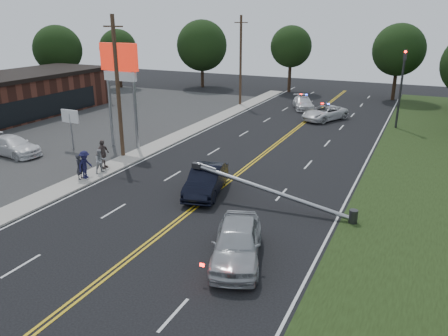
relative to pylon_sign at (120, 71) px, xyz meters
The scene contains 23 objects.
ground 18.50m from the pylon_sign, 53.13° to the right, with size 120.00×120.00×0.00m, color black.
sidewalk 7.46m from the pylon_sign, 62.30° to the right, with size 1.80×70.00×0.12m, color #ABA59A.
centerline_yellow 12.73m from the pylon_sign, 20.85° to the right, with size 0.36×80.00×0.00m, color gold.
pylon_sign is the anchor object (origin of this frame).
small_sign 5.45m from the pylon_sign, 150.26° to the right, with size 1.60×0.14×3.10m.
traffic_signal 24.75m from the pylon_sign, 40.39° to the left, with size 0.28×0.41×7.05m.
fallen_streetlight 16.66m from the pylon_sign, 22.22° to the right, with size 9.36×0.44×1.91m.
utility_pole_mid 2.55m from the pylon_sign, 56.98° to the right, with size 1.60×0.28×10.00m.
utility_pole_far 20.06m from the pylon_sign, 86.28° to the left, with size 1.60×0.28×10.00m.
tree_3 30.12m from the pylon_sign, 143.42° to the left, with size 6.29×6.29×8.84m.
tree_4 31.94m from the pylon_sign, 128.42° to the left, with size 5.24×5.24×8.20m.
tree_5 31.82m from the pylon_sign, 106.80° to the left, with size 7.16×7.16×9.48m.
tree_6 31.85m from the pylon_sign, 83.46° to the left, with size 5.48×5.48×8.78m.
tree_7 35.65m from the pylon_sign, 61.24° to the left, with size 6.20×6.20×9.15m.
crashed_sedan 12.70m from the pylon_sign, 29.16° to the right, with size 1.71×4.89×1.61m, color black.
waiting_sedan 19.52m from the pylon_sign, 38.52° to the right, with size 2.00×4.97×1.69m, color #AAADB2.
parked_car 9.77m from the pylon_sign, 141.33° to the right, with size 1.99×4.88×1.42m, color white.
emergency_a 21.03m from the pylon_sign, 53.81° to the left, with size 2.37×5.15×1.43m, color silver.
emergency_b 23.21m from the pylon_sign, 67.68° to the left, with size 1.94×4.78×1.39m, color silver.
bystander_a 9.02m from the pylon_sign, 74.52° to the right, with size 0.58×0.38×1.59m, color #282830.
bystander_b 8.00m from the pylon_sign, 67.28° to the right, with size 0.77×0.60×1.59m, color #9F9FA4.
bystander_c 8.81m from the pylon_sign, 72.41° to the right, with size 1.16×0.67×1.79m, color #19193F.
bystander_d 7.20m from the pylon_sign, 68.60° to the right, with size 1.15×0.48×1.96m, color #62524E.
Camera 1 is at (10.68, -12.71, 9.82)m, focal length 35.00 mm.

